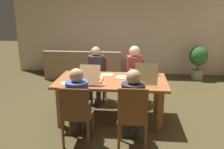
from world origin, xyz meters
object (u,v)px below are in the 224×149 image
object	(u,v)px
plate_2	(107,75)
drinking_glass_1	(72,77)
person_3	(78,99)
plate_3	(68,83)
chair_1	(134,77)
drinking_glass_2	(156,72)
dining_table	(111,85)
person_1	(134,70)
potted_plant	(198,59)
person_0	(96,70)
pizza_box_0	(92,79)
plate_0	(122,77)
pizza_box_1	(146,80)
couch	(84,68)
chair_2	(133,117)
person_2	(133,102)
chair_3	(76,113)
drinking_glass_0	(131,72)
chair_0	(97,78)
plate_1	(75,74)

from	to	relation	value
plate_2	drinking_glass_1	xyz separation A→B (m)	(-0.58, -0.37, 0.05)
person_3	plate_3	distance (m)	0.59
chair_1	drinking_glass_2	world-z (taller)	chair_1
plate_2	drinking_glass_1	bearing A→B (deg)	-147.39
dining_table	drinking_glass_1	distance (m)	0.72
dining_table	person_1	size ratio (longest dim) A/B	1.58
potted_plant	person_0	bearing A→B (deg)	-142.51
person_3	pizza_box_0	distance (m)	0.68
potted_plant	chair_1	bearing A→B (deg)	-134.40
plate_0	pizza_box_1	bearing A→B (deg)	-31.70
person_3	drinking_glass_1	distance (m)	0.77
person_3	couch	xyz separation A→B (m)	(-0.65, 3.45, -0.41)
chair_2	person_2	size ratio (longest dim) A/B	0.82
couch	drinking_glass_2	bearing A→B (deg)	-50.43
person_3	potted_plant	world-z (taller)	person_3
couch	chair_1	bearing A→B (deg)	-48.72
person_3	plate_2	bearing A→B (deg)	74.08
pizza_box_1	plate_3	world-z (taller)	pizza_box_1
pizza_box_0	plate_3	xyz separation A→B (m)	(-0.39, -0.16, -0.04)
chair_1	chair_3	xyz separation A→B (m)	(-0.81, -1.93, -0.00)
person_3	drinking_glass_2	bearing A→B (deg)	43.29
plate_3	drinking_glass_0	distance (m)	1.25
person_1	pizza_box_1	bearing A→B (deg)	-77.89
chair_0	drinking_glass_0	xyz separation A→B (m)	(0.75, -0.56, 0.31)
plate_1	drinking_glass_0	bearing A→B (deg)	4.29
plate_0	plate_1	distance (m)	0.94
chair_2	drinking_glass_2	size ratio (longest dim) A/B	8.26
chair_0	plate_1	world-z (taller)	chair_0
plate_0	drinking_glass_2	size ratio (longest dim) A/B	1.97
person_0	chair_1	bearing A→B (deg)	11.40
chair_3	plate_1	bearing A→B (deg)	104.70
person_3	couch	size ratio (longest dim) A/B	0.54
drinking_glass_2	couch	xyz separation A→B (m)	(-1.89, 2.28, -0.53)
person_2	person_0	bearing A→B (deg)	115.94
person_0	drinking_glass_2	size ratio (longest dim) A/B	10.19
dining_table	drinking_glass_1	size ratio (longest dim) A/B	16.01
dining_table	plate_2	size ratio (longest dim) A/B	8.14
pizza_box_0	chair_3	bearing A→B (deg)	-96.43
chair_0	couch	bearing A→B (deg)	110.85
drinking_glass_0	plate_3	bearing A→B (deg)	-146.87
plate_1	drinking_glass_0	size ratio (longest dim) A/B	2.09
person_0	person_2	world-z (taller)	person_0
person_2	person_3	xyz separation A→B (m)	(-0.81, 0.06, -0.01)
person_2	plate_3	xyz separation A→B (m)	(-1.11, 0.56, 0.07)
chair_1	person_1	distance (m)	0.25
plate_1	chair_2	bearing A→B (deg)	-48.83
person_2	pizza_box_1	bearing A→B (deg)	74.90
person_1	plate_0	world-z (taller)	person_1
dining_table	plate_3	world-z (taller)	plate_3
chair_2	potted_plant	distance (m)	4.24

